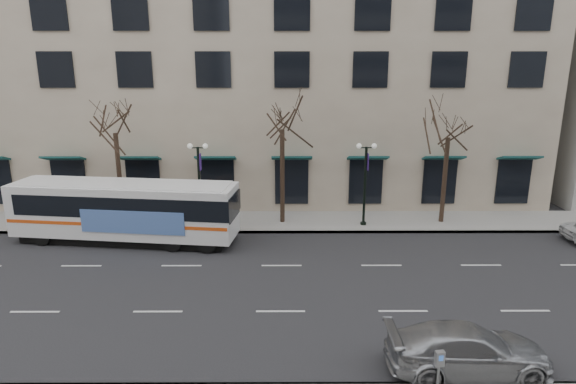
{
  "coord_description": "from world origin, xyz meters",
  "views": [
    {
      "loc": [
        0.23,
        -19.96,
        9.76
      ],
      "look_at": [
        0.32,
        1.59,
        4.0
      ],
      "focal_mm": 30.0,
      "sensor_mm": 36.0,
      "label": 1
    }
  ],
  "objects_px": {
    "tree_far_mid": "(282,113)",
    "city_bus": "(126,210)",
    "tree_far_left": "(114,117)",
    "pay_station": "(439,362)",
    "silver_car": "(468,349)",
    "lamp_post_left": "(199,181)",
    "lamp_post_right": "(365,181)",
    "tree_far_right": "(449,122)"
  },
  "relations": [
    {
      "from": "lamp_post_right",
      "to": "tree_far_right",
      "type": "bearing_deg",
      "value": 6.85
    },
    {
      "from": "pay_station",
      "to": "city_bus",
      "type": "bearing_deg",
      "value": 127.95
    },
    {
      "from": "pay_station",
      "to": "lamp_post_left",
      "type": "bearing_deg",
      "value": 114.31
    },
    {
      "from": "tree_far_mid",
      "to": "tree_far_right",
      "type": "xyz_separation_m",
      "value": [
        10.0,
        -0.0,
        -0.48
      ]
    },
    {
      "from": "city_bus",
      "to": "silver_car",
      "type": "relative_size",
      "value": 2.42
    },
    {
      "from": "lamp_post_left",
      "to": "city_bus",
      "type": "relative_size",
      "value": 0.41
    },
    {
      "from": "lamp_post_right",
      "to": "city_bus",
      "type": "height_order",
      "value": "lamp_post_right"
    },
    {
      "from": "tree_far_left",
      "to": "tree_far_mid",
      "type": "bearing_deg",
      "value": 0.0
    },
    {
      "from": "lamp_post_left",
      "to": "silver_car",
      "type": "relative_size",
      "value": 0.98
    },
    {
      "from": "lamp_post_right",
      "to": "silver_car",
      "type": "height_order",
      "value": "lamp_post_right"
    },
    {
      "from": "tree_far_right",
      "to": "silver_car",
      "type": "relative_size",
      "value": 1.52
    },
    {
      "from": "tree_far_mid",
      "to": "lamp_post_right",
      "type": "height_order",
      "value": "tree_far_mid"
    },
    {
      "from": "tree_far_left",
      "to": "tree_far_mid",
      "type": "distance_m",
      "value": 10.0
    },
    {
      "from": "lamp_post_left",
      "to": "pay_station",
      "type": "height_order",
      "value": "lamp_post_left"
    },
    {
      "from": "silver_car",
      "to": "pay_station",
      "type": "relative_size",
      "value": 4.17
    },
    {
      "from": "lamp_post_right",
      "to": "city_bus",
      "type": "distance_m",
      "value": 13.99
    },
    {
      "from": "tree_far_mid",
      "to": "silver_car",
      "type": "xyz_separation_m",
      "value": [
        6.14,
        -15.0,
        -6.14
      ]
    },
    {
      "from": "lamp_post_left",
      "to": "lamp_post_right",
      "type": "height_order",
      "value": "same"
    },
    {
      "from": "city_bus",
      "to": "pay_station",
      "type": "xyz_separation_m",
      "value": [
        13.58,
        -13.09,
        -0.79
      ]
    },
    {
      "from": "tree_far_right",
      "to": "city_bus",
      "type": "height_order",
      "value": "tree_far_right"
    },
    {
      "from": "lamp_post_right",
      "to": "tree_far_left",
      "type": "bearing_deg",
      "value": 177.71
    },
    {
      "from": "tree_far_mid",
      "to": "city_bus",
      "type": "xyz_separation_m",
      "value": [
        -8.73,
        -3.02,
        -5.04
      ]
    },
    {
      "from": "tree_far_right",
      "to": "lamp_post_left",
      "type": "bearing_deg",
      "value": -177.71
    },
    {
      "from": "lamp_post_left",
      "to": "tree_far_right",
      "type": "bearing_deg",
      "value": 2.29
    },
    {
      "from": "pay_station",
      "to": "tree_far_right",
      "type": "bearing_deg",
      "value": 64.16
    },
    {
      "from": "pay_station",
      "to": "silver_car",
      "type": "bearing_deg",
      "value": 32.35
    },
    {
      "from": "tree_far_mid",
      "to": "city_bus",
      "type": "relative_size",
      "value": 0.67
    },
    {
      "from": "tree_far_mid",
      "to": "lamp_post_left",
      "type": "relative_size",
      "value": 1.64
    },
    {
      "from": "lamp_post_left",
      "to": "city_bus",
      "type": "xyz_separation_m",
      "value": [
        -3.74,
        -2.42,
        -1.08
      ]
    },
    {
      "from": "pay_station",
      "to": "tree_far_mid",
      "type": "bearing_deg",
      "value": 98.66
    },
    {
      "from": "tree_far_right",
      "to": "pay_station",
      "type": "distance_m",
      "value": 17.73
    },
    {
      "from": "tree_far_right",
      "to": "lamp_post_left",
      "type": "xyz_separation_m",
      "value": [
        -14.99,
        -0.6,
        -3.48
      ]
    },
    {
      "from": "tree_far_right",
      "to": "pay_station",
      "type": "bearing_deg",
      "value": -107.74
    },
    {
      "from": "lamp_post_right",
      "to": "tree_far_mid",
      "type": "bearing_deg",
      "value": 173.17
    },
    {
      "from": "tree_far_left",
      "to": "silver_car",
      "type": "relative_size",
      "value": 1.57
    },
    {
      "from": "tree_far_left",
      "to": "pay_station",
      "type": "xyz_separation_m",
      "value": [
        14.85,
        -16.1,
        -5.63
      ]
    },
    {
      "from": "tree_far_left",
      "to": "pay_station",
      "type": "distance_m",
      "value": 22.62
    },
    {
      "from": "lamp_post_left",
      "to": "silver_car",
      "type": "bearing_deg",
      "value": -52.29
    },
    {
      "from": "tree_far_right",
      "to": "lamp_post_right",
      "type": "bearing_deg",
      "value": -173.15
    },
    {
      "from": "tree_far_mid",
      "to": "silver_car",
      "type": "distance_m",
      "value": 17.33
    },
    {
      "from": "tree_far_left",
      "to": "silver_car",
      "type": "distance_m",
      "value": 22.82
    },
    {
      "from": "tree_far_mid",
      "to": "city_bus",
      "type": "distance_m",
      "value": 10.52
    }
  ]
}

